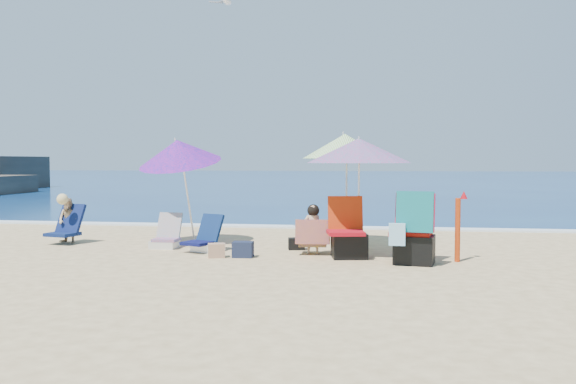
# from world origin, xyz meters

# --- Properties ---
(ground) EXTENTS (120.00, 120.00, 0.00)m
(ground) POSITION_xyz_m (0.00, 0.00, 0.00)
(ground) COLOR #D8BC84
(ground) RESTS_ON ground
(sea) EXTENTS (120.00, 80.00, 0.12)m
(sea) POSITION_xyz_m (0.00, 45.00, -0.05)
(sea) COLOR navy
(sea) RESTS_ON ground
(foam) EXTENTS (120.00, 0.50, 0.04)m
(foam) POSITION_xyz_m (0.00, 5.10, 0.02)
(foam) COLOR white
(foam) RESTS_ON ground
(umbrella_turquoise) EXTENTS (2.32, 2.32, 2.08)m
(umbrella_turquoise) POSITION_xyz_m (0.96, 0.92, 1.83)
(umbrella_turquoise) COLOR white
(umbrella_turquoise) RESTS_ON ground
(umbrella_striped) EXTENTS (1.88, 1.88, 2.22)m
(umbrella_striped) POSITION_xyz_m (0.65, 2.21, 1.94)
(umbrella_striped) COLOR silver
(umbrella_striped) RESTS_ON ground
(umbrella_blue) EXTENTS (2.03, 2.07, 2.24)m
(umbrella_blue) POSITION_xyz_m (-2.61, 1.85, 1.84)
(umbrella_blue) COLOR white
(umbrella_blue) RESTS_ON ground
(furled_umbrella) EXTENTS (0.25, 0.30, 1.16)m
(furled_umbrella) POSITION_xyz_m (2.61, 0.53, 0.64)
(furled_umbrella) COLOR #BC350D
(furled_umbrella) RESTS_ON ground
(chair_navy) EXTENTS (0.76, 0.79, 0.67)m
(chair_navy) POSITION_xyz_m (-1.81, 1.00, 0.18)
(chair_navy) COLOR #0B0F42
(chair_navy) RESTS_ON ground
(chair_rainbow) EXTENTS (0.51, 0.59, 0.65)m
(chair_rainbow) POSITION_xyz_m (-2.70, 1.32, 0.17)
(chair_rainbow) COLOR #E55F51
(chair_rainbow) RESTS_ON ground
(camp_chair_left) EXTENTS (0.73, 0.78, 1.05)m
(camp_chair_left) POSITION_xyz_m (0.79, 0.63, 0.31)
(camp_chair_left) COLOR #A80C16
(camp_chair_left) RESTS_ON ground
(camp_chair_right) EXTENTS (0.78, 0.88, 1.18)m
(camp_chair_right) POSITION_xyz_m (1.86, 0.19, 0.43)
(camp_chair_right) COLOR #B1150C
(camp_chair_right) RESTS_ON ground
(person_center) EXTENTS (0.62, 0.52, 0.89)m
(person_center) POSITION_xyz_m (0.16, 0.90, 0.43)
(person_center) COLOR tan
(person_center) RESTS_ON ground
(person_left) EXTENTS (0.71, 0.71, 1.01)m
(person_left) POSITION_xyz_m (-4.88, 1.66, 0.46)
(person_left) COLOR tan
(person_left) RESTS_ON ground
(bag_navy_a) EXTENTS (0.35, 0.26, 0.27)m
(bag_navy_a) POSITION_xyz_m (-1.00, 0.43, 0.13)
(bag_navy_a) COLOR #181F35
(bag_navy_a) RESTS_ON ground
(bag_black_a) EXTENTS (0.34, 0.28, 0.22)m
(bag_black_a) POSITION_xyz_m (-0.21, 1.45, 0.11)
(bag_black_a) COLOR black
(bag_black_a) RESTS_ON ground
(bag_tan) EXTENTS (0.33, 0.28, 0.24)m
(bag_tan) POSITION_xyz_m (-1.44, 0.34, 0.12)
(bag_tan) COLOR #A67B5F
(bag_tan) RESTS_ON ground
(seagull) EXTENTS (0.59, 0.37, 0.13)m
(seagull) POSITION_xyz_m (-1.86, 2.80, 4.97)
(seagull) COLOR white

